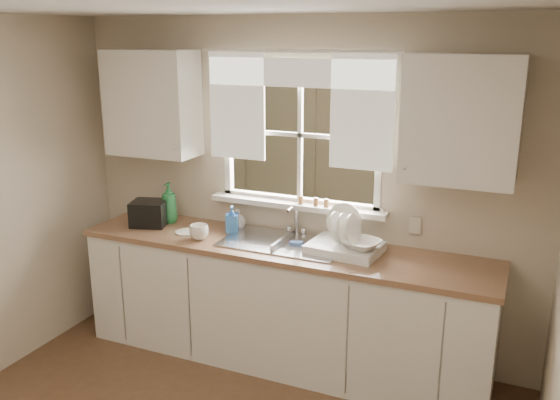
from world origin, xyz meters
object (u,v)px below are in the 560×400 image
at_px(soap_bottle_a, 169,203).
at_px(cup, 199,232).
at_px(black_appliance, 149,213).
at_px(dish_rack, 345,243).

relative_size(soap_bottle_a, cup, 2.31).
bearing_deg(cup, black_appliance, 147.48).
bearing_deg(soap_bottle_a, cup, -38.45).
xyz_separation_m(dish_rack, black_appliance, (-1.59, -0.04, 0.03)).
relative_size(dish_rack, cup, 3.62).
distance_m(soap_bottle_a, black_appliance, 0.17).
distance_m(dish_rack, cup, 1.07).
height_order(soap_bottle_a, black_appliance, soap_bottle_a).
distance_m(dish_rack, soap_bottle_a, 1.49).
bearing_deg(black_appliance, dish_rack, -15.44).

